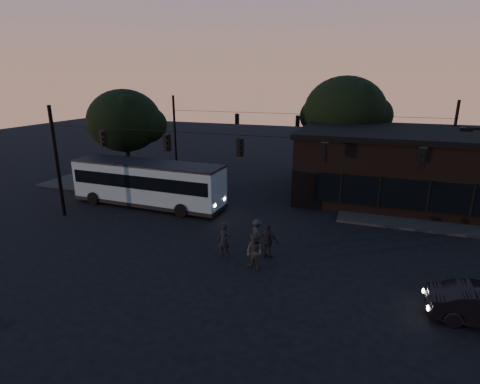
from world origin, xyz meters
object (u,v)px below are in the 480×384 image
(pedestrian_b, at_px, (254,252))
(building, at_px, (401,165))
(pedestrian_a, at_px, (224,240))
(pedestrian_c, at_px, (268,241))
(bus, at_px, (148,182))
(pedestrian_d, at_px, (257,232))

(pedestrian_b, bearing_deg, building, 88.08)
(building, xyz_separation_m, pedestrian_a, (-9.12, -14.17, -1.75))
(pedestrian_b, distance_m, pedestrian_c, 1.51)
(building, relative_size, pedestrian_a, 8.08)
(bus, relative_size, pedestrian_d, 7.72)
(pedestrian_b, distance_m, pedestrian_d, 2.95)
(bus, relative_size, pedestrian_b, 6.33)
(pedestrian_c, bearing_deg, pedestrian_b, 85.51)
(pedestrian_a, xyz_separation_m, pedestrian_c, (2.21, 0.70, -0.02))
(pedestrian_a, bearing_deg, pedestrian_d, 68.84)
(bus, height_order, pedestrian_d, bus)
(pedestrian_b, height_order, pedestrian_c, pedestrian_c)
(pedestrian_b, xyz_separation_m, pedestrian_c, (0.29, 1.48, 0.00))
(pedestrian_c, bearing_deg, building, -110.67)
(pedestrian_a, bearing_deg, pedestrian_c, 26.21)
(pedestrian_a, bearing_deg, pedestrian_b, -13.53)
(pedestrian_b, relative_size, pedestrian_d, 1.22)
(building, distance_m, bus, 19.41)
(building, xyz_separation_m, pedestrian_d, (-7.93, -12.10, -1.94))
(bus, distance_m, pedestrian_a, 10.43)
(building, distance_m, pedestrian_d, 14.60)
(bus, height_order, pedestrian_a, bus)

